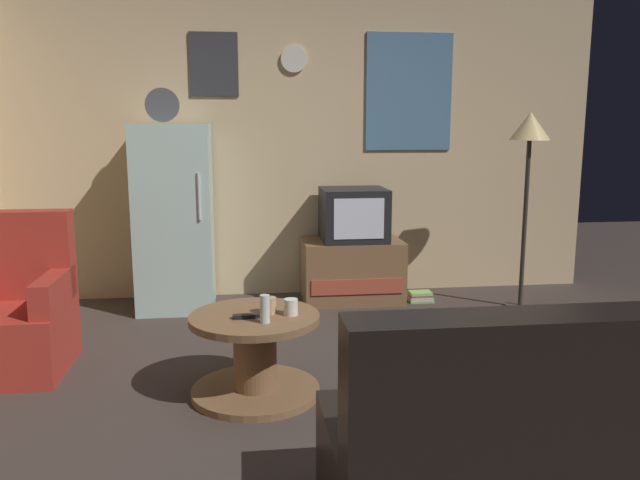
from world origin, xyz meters
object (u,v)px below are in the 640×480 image
Objects in this scene: wine_glass at (265,309)px; remote_control at (247,316)px; fridge at (175,217)px; armchair at (10,316)px; crt_tv at (354,215)px; mug_ceramic_tan at (269,305)px; book_stack at (420,297)px; mug_ceramic_white at (291,307)px; couch at (563,454)px; tv_stand at (352,270)px; coffee_table at (255,355)px; standing_lamp at (529,142)px.

wine_glass is 1.00× the size of remote_control.
fridge reaches higher than armchair.
mug_ceramic_tan is (-0.80, -1.85, -0.23)m from crt_tv.
book_stack is at bearing 51.92° from mug_ceramic_tan.
mug_ceramic_tan is at bearing 158.41° from mug_ceramic_white.
armchair is 0.56× the size of couch.
mug_ceramic_white is at bearing -21.59° from mug_ceramic_tan.
tv_stand is 2.68m from armchair.
mug_ceramic_white is at bearing -8.08° from coffee_table.
standing_lamp reaches higher than crt_tv.
coffee_table is 0.29m from mug_ceramic_tan.
book_stack is (0.57, -0.11, -0.71)m from crt_tv.
wine_glass is (0.65, -1.98, -0.22)m from fridge.
wine_glass is at bearing -112.31° from crt_tv.
couch is at bearing -96.59° from book_stack.
remote_control is at bearing 130.57° from couch.
mug_ceramic_white is at bearing 123.32° from couch.
couch is at bearing -62.29° from fridge.
mug_ceramic_tan is (-2.14, -1.46, -0.85)m from standing_lamp.
fridge is 1.59m from armchair.
fridge is at bearing 172.97° from standing_lamp.
mug_ceramic_white is (-0.67, -1.90, 0.25)m from tv_stand.
crt_tv is 2.63× the size of book_stack.
remote_control is at bearing -73.59° from fridge.
remote_control reaches higher than coffee_table.
coffee_table is 0.35m from wine_glass.
fridge is 2.46× the size of coffee_table.
tv_stand is 5.60× the size of wine_glass.
crt_tv is at bearing 70.22° from mug_ceramic_white.
couch is at bearing -55.25° from remote_control.
mug_ceramic_white is 0.44× the size of book_stack.
book_stack is at bearing 44.83° from remote_control.
tv_stand is 1.78m from standing_lamp.
wine_glass is at bearing -70.77° from coffee_table.
armchair is at bearing 160.34° from mug_ceramic_tan.
crt_tv reaches higher than remote_control.
fridge reaches higher than remote_control.
tv_stand is 2.03m from mug_ceramic_tan.
standing_lamp is at bearing -7.03° from fridge.
tv_stand is at bearing 169.08° from book_stack.
coffee_table is at bearing 109.23° from wine_glass.
fridge is 19.67× the size of mug_ceramic_tan.
standing_lamp is at bearing -16.02° from tv_stand.
remote_control is (-0.04, -0.06, 0.24)m from coffee_table.
remote_control is at bearing -125.40° from coffee_table.
mug_ceramic_white is 1.62m from couch.
standing_lamp is 0.94× the size of couch.
standing_lamp is at bearing 28.42° from remote_control.
crt_tv is 3.60× the size of wine_glass.
mug_ceramic_tan is (-0.79, -1.85, 0.25)m from tv_stand.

